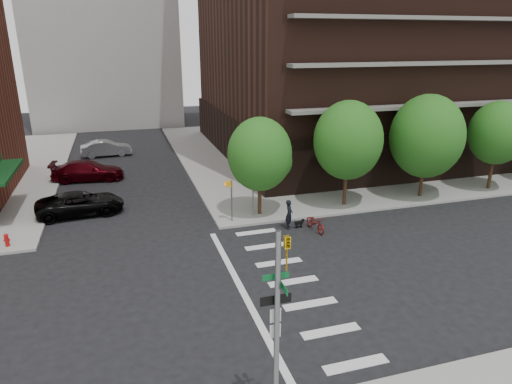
{
  "coord_description": "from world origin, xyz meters",
  "views": [
    {
      "loc": [
        -4.16,
        -17.57,
        10.78
      ],
      "look_at": [
        3.0,
        6.0,
        2.5
      ],
      "focal_mm": 32.0,
      "sensor_mm": 36.0,
      "label": 1
    }
  ],
  "objects_px": {
    "fire_hydrant": "(7,239)",
    "parked_car_maroon": "(88,171)",
    "traffic_signal": "(277,344)",
    "scooter": "(315,223)",
    "parked_car_silver": "(106,148)",
    "dog_walker": "(289,214)",
    "parked_car_black": "(80,204)"
  },
  "relations": [
    {
      "from": "fire_hydrant",
      "to": "scooter",
      "type": "xyz_separation_m",
      "value": [
        16.92,
        -2.59,
        -0.05
      ]
    },
    {
      "from": "fire_hydrant",
      "to": "parked_car_silver",
      "type": "distance_m",
      "value": 20.6
    },
    {
      "from": "fire_hydrant",
      "to": "parked_car_maroon",
      "type": "bearing_deg",
      "value": 73.18
    },
    {
      "from": "parked_car_silver",
      "to": "dog_walker",
      "type": "bearing_deg",
      "value": -158.59
    },
    {
      "from": "scooter",
      "to": "traffic_signal",
      "type": "bearing_deg",
      "value": -125.94
    },
    {
      "from": "parked_car_maroon",
      "to": "scooter",
      "type": "relative_size",
      "value": 2.91
    },
    {
      "from": "traffic_signal",
      "to": "parked_car_black",
      "type": "relative_size",
      "value": 1.12
    },
    {
      "from": "traffic_signal",
      "to": "parked_car_silver",
      "type": "bearing_deg",
      "value": 98.12
    },
    {
      "from": "parked_car_maroon",
      "to": "traffic_signal",
      "type": "bearing_deg",
      "value": -160.94
    },
    {
      "from": "parked_car_black",
      "to": "scooter",
      "type": "distance_m",
      "value": 15.03
    },
    {
      "from": "traffic_signal",
      "to": "scooter",
      "type": "xyz_separation_m",
      "value": [
        6.89,
        12.71,
        -2.2
      ]
    },
    {
      "from": "fire_hydrant",
      "to": "parked_car_maroon",
      "type": "height_order",
      "value": "parked_car_maroon"
    },
    {
      "from": "parked_car_silver",
      "to": "dog_walker",
      "type": "distance_m",
      "value": 24.21
    },
    {
      "from": "parked_car_maroon",
      "to": "parked_car_silver",
      "type": "distance_m",
      "value": 8.02
    },
    {
      "from": "traffic_signal",
      "to": "fire_hydrant",
      "type": "height_order",
      "value": "traffic_signal"
    },
    {
      "from": "scooter",
      "to": "parked_car_maroon",
      "type": "bearing_deg",
      "value": 124.69
    },
    {
      "from": "traffic_signal",
      "to": "scooter",
      "type": "bearing_deg",
      "value": 61.52
    },
    {
      "from": "parked_car_black",
      "to": "scooter",
      "type": "relative_size",
      "value": 2.83
    },
    {
      "from": "parked_car_maroon",
      "to": "parked_car_silver",
      "type": "relative_size",
      "value": 1.18
    },
    {
      "from": "parked_car_maroon",
      "to": "scooter",
      "type": "distance_m",
      "value": 19.78
    },
    {
      "from": "fire_hydrant",
      "to": "parked_car_black",
      "type": "height_order",
      "value": "parked_car_black"
    },
    {
      "from": "parked_car_silver",
      "to": "parked_car_black",
      "type": "bearing_deg",
      "value": 170.2
    },
    {
      "from": "fire_hydrant",
      "to": "dog_walker",
      "type": "distance_m",
      "value": 15.67
    },
    {
      "from": "traffic_signal",
      "to": "parked_car_silver",
      "type": "height_order",
      "value": "traffic_signal"
    },
    {
      "from": "parked_car_maroon",
      "to": "fire_hydrant",
      "type": "bearing_deg",
      "value": 169.12
    },
    {
      "from": "fire_hydrant",
      "to": "parked_car_maroon",
      "type": "relative_size",
      "value": 0.13
    },
    {
      "from": "traffic_signal",
      "to": "parked_car_black",
      "type": "bearing_deg",
      "value": 108.43
    },
    {
      "from": "traffic_signal",
      "to": "parked_car_black",
      "type": "distance_m",
      "value": 20.67
    },
    {
      "from": "parked_car_black",
      "to": "parked_car_maroon",
      "type": "xyz_separation_m",
      "value": [
        0.12,
        7.84,
        0.06
      ]
    },
    {
      "from": "fire_hydrant",
      "to": "dog_walker",
      "type": "relative_size",
      "value": 0.41
    },
    {
      "from": "parked_car_maroon",
      "to": "parked_car_silver",
      "type": "bearing_deg",
      "value": -3.76
    },
    {
      "from": "traffic_signal",
      "to": "fire_hydrant",
      "type": "xyz_separation_m",
      "value": [
        -10.03,
        15.29,
        -2.15
      ]
    }
  ]
}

